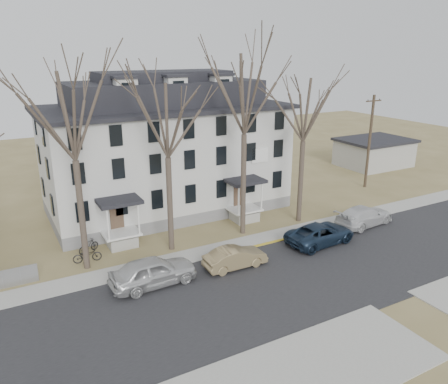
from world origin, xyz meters
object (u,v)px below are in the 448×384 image
utility_pole_far (370,141)px  car_navy (320,234)px  bicycle_right (89,246)px  tree_mid_right (305,105)px  tree_mid_left (166,116)px  car_tan (235,258)px  boarding_house (166,150)px  tree_far_left (70,110)px  tree_center (245,89)px  bicycle_left (87,256)px  car_silver (153,272)px  car_white (364,216)px

utility_pole_far → car_navy: bearing=-147.3°
bicycle_right → tree_mid_right: bearing=-122.3°
tree_mid_left → tree_mid_right: same height
tree_mid_left → car_tan: tree_mid_left is taller
boarding_house → bicycle_right: bearing=-144.6°
tree_far_left → tree_center: tree_center is taller
tree_mid_left → bicycle_left: tree_mid_left is taller
car_navy → tree_mid_right: bearing=-22.6°
tree_center → car_tan: size_ratio=3.45×
boarding_house → utility_pole_far: boarding_house is taller
car_tan → bicycle_left: size_ratio=2.26×
boarding_house → car_navy: boarding_house is taller
utility_pole_far → car_navy: (-13.50, -8.66, -4.14)m
boarding_house → car_navy: 15.15m
tree_mid_left → car_tan: size_ratio=2.99×
tree_far_left → car_tan: bearing=-28.6°
car_silver → car_tan: bearing=-96.7°
tree_far_left → bicycle_right: 10.11m
tree_far_left → utility_pole_far: 30.29m
tree_far_left → bicycle_left: tree_far_left is taller
utility_pole_far → bicycle_left: (-29.29, -3.45, -4.41)m
tree_far_left → car_white: tree_far_left is taller
tree_mid_left → bicycle_right: tree_mid_left is taller
tree_mid_left → car_silver: tree_mid_left is taller
car_white → bicycle_right: size_ratio=3.32×
boarding_house → tree_mid_right: size_ratio=1.63×
car_silver → bicycle_left: size_ratio=2.82×
car_silver → car_navy: bearing=-93.1°
car_tan → car_white: car_white is taller
tree_far_left → tree_center: (12.00, 0.00, 0.74)m
utility_pole_far → car_silver: 28.02m
car_tan → car_navy: 7.41m
tree_far_left → bicycle_right: bearing=74.6°
car_tan → tree_center: bearing=-35.4°
tree_far_left → bicycle_right: size_ratio=8.33×
boarding_house → tree_far_left: bearing=-137.8°
tree_far_left → bicycle_right: tree_far_left is taller
car_silver → car_navy: 12.91m
car_tan → car_white: (12.91, 1.28, 0.09)m
utility_pole_far → car_white: bearing=-136.4°
boarding_house → car_white: (12.50, -11.57, -4.58)m
tree_center → car_navy: 11.93m
utility_pole_far → tree_center: bearing=-166.5°
tree_mid_left → bicycle_left: bearing=172.7°
tree_mid_right → tree_far_left: bearing=180.0°
car_white → utility_pole_far: bearing=-52.8°
boarding_house → tree_center: (3.00, -8.15, 5.71)m
tree_mid_right → car_silver: (-14.41, -4.26, -8.70)m
boarding_house → bicycle_left: boarding_house is taller
utility_pole_far → bicycle_right: bearing=-176.0°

